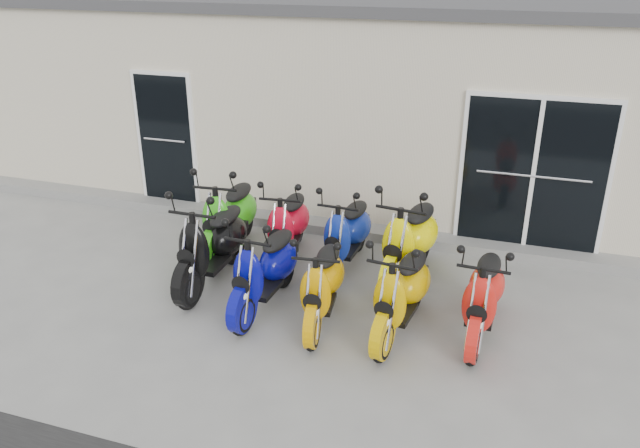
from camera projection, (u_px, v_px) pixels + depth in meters
The scene contains 14 objects.
ground at pixel (305, 295), 7.98m from camera, with size 80.00×80.00×0.00m, color gray.
building at pixel (396, 92), 11.87m from camera, with size 14.00×6.00×3.20m, color beige.
front_step at pixel (349, 229), 9.71m from camera, with size 14.00×0.40×0.15m, color gray.
door_left at pixel (166, 136), 10.29m from camera, with size 1.07×0.08×2.22m, color black.
door_right at pixel (534, 171), 8.62m from camera, with size 2.02×0.08×2.22m, color black.
scooter_front_black at pixel (211, 234), 8.00m from camera, with size 0.71×1.94×1.43m, color black, non-canonical shape.
scooter_front_blue at pixel (264, 259), 7.45m from camera, with size 0.65×1.80×1.33m, color #080A87, non-canonical shape.
scooter_front_orange_a at pixel (322, 275), 7.18m from camera, with size 0.61×1.68×1.24m, color #D79301, non-canonical shape.
scooter_front_orange_b at pixel (402, 282), 6.96m from camera, with size 0.64×1.76×1.30m, color #D7A700, non-canonical shape.
scooter_front_red at pixel (484, 285), 6.92m from camera, with size 0.63×1.73×1.28m, color red, non-canonical shape.
scooter_back_green at pixel (229, 207), 8.83m from camera, with size 0.71×1.94×1.43m, color green, non-canonical shape.
scooter_back_red at pixel (288, 217), 8.68m from camera, with size 0.64×1.77×1.31m, color red, non-canonical shape.
scooter_back_blue at pixel (347, 224), 8.44m from camera, with size 0.64×1.76×1.30m, color navy, non-canonical shape.
scooter_back_yellow at pixel (410, 230), 8.06m from camera, with size 0.72×1.99×1.47m, color #FFF200, non-canonical shape.
Camera 1 is at (2.36, -6.55, 4.02)m, focal length 35.00 mm.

